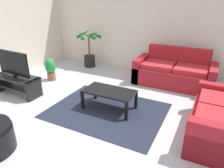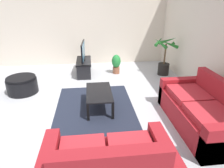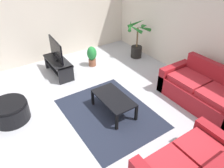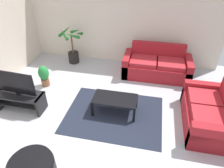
{
  "view_description": "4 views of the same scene",
  "coord_description": "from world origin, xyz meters",
  "px_view_note": "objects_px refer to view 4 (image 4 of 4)",
  "views": [
    {
      "loc": [
        1.97,
        -2.81,
        2.1
      ],
      "look_at": [
        0.17,
        0.72,
        0.41
      ],
      "focal_mm": 33.2,
      "sensor_mm": 36.0,
      "label": 1
    },
    {
      "loc": [
        4.09,
        0.27,
        2.26
      ],
      "look_at": [
        0.45,
        0.69,
        0.64
      ],
      "focal_mm": 31.75,
      "sensor_mm": 36.0,
      "label": 2
    },
    {
      "loc": [
        3.25,
        -1.61,
        3.14
      ],
      "look_at": [
        0.1,
        0.5,
        0.62
      ],
      "focal_mm": 34.63,
      "sensor_mm": 36.0,
      "label": 3
    },
    {
      "loc": [
        0.93,
        -3.06,
        3.23
      ],
      "look_at": [
        0.16,
        0.58,
        0.67
      ],
      "focal_mm": 32.21,
      "sensor_mm": 36.0,
      "label": 4
    }
  ],
  "objects_px": {
    "couch_main": "(156,66)",
    "potted_palm": "(73,49)",
    "tv_stand": "(20,99)",
    "couch_loveseat": "(209,114)",
    "potted_plant_small": "(44,75)",
    "coffee_table": "(115,100)",
    "tv": "(15,83)"
  },
  "relations": [
    {
      "from": "couch_main",
      "to": "potted_palm",
      "type": "xyz_separation_m",
      "value": [
        -2.7,
        0.26,
        0.19
      ]
    },
    {
      "from": "tv_stand",
      "to": "potted_palm",
      "type": "bearing_deg",
      "value": 81.61
    },
    {
      "from": "potted_palm",
      "to": "potted_plant_small",
      "type": "relative_size",
      "value": 1.92
    },
    {
      "from": "tv_stand",
      "to": "coffee_table",
      "type": "xyz_separation_m",
      "value": [
        2.19,
        0.36,
        0.06
      ]
    },
    {
      "from": "tv_stand",
      "to": "couch_main",
      "type": "bearing_deg",
      "value": 35.78
    },
    {
      "from": "couch_loveseat",
      "to": "potted_palm",
      "type": "distance_m",
      "value": 4.39
    },
    {
      "from": "tv",
      "to": "potted_palm",
      "type": "relative_size",
      "value": 0.82
    },
    {
      "from": "tv_stand",
      "to": "potted_palm",
      "type": "distance_m",
      "value": 2.51
    },
    {
      "from": "couch_main",
      "to": "potted_plant_small",
      "type": "bearing_deg",
      "value": -158.25
    },
    {
      "from": "couch_main",
      "to": "coffee_table",
      "type": "relative_size",
      "value": 1.93
    },
    {
      "from": "tv",
      "to": "couch_loveseat",
      "type": "bearing_deg",
      "value": 4.87
    },
    {
      "from": "tv",
      "to": "coffee_table",
      "type": "relative_size",
      "value": 0.96
    },
    {
      "from": "couch_loveseat",
      "to": "tv_stand",
      "type": "relative_size",
      "value": 1.45
    },
    {
      "from": "couch_main",
      "to": "couch_loveseat",
      "type": "bearing_deg",
      "value": -58.28
    },
    {
      "from": "couch_main",
      "to": "potted_palm",
      "type": "bearing_deg",
      "value": 174.46
    },
    {
      "from": "couch_loveseat",
      "to": "tv_stand",
      "type": "height_order",
      "value": "couch_loveseat"
    },
    {
      "from": "tv_stand",
      "to": "potted_plant_small",
      "type": "height_order",
      "value": "potted_plant_small"
    },
    {
      "from": "potted_palm",
      "to": "tv",
      "type": "bearing_deg",
      "value": -98.4
    },
    {
      "from": "coffee_table",
      "to": "potted_palm",
      "type": "height_order",
      "value": "potted_palm"
    },
    {
      "from": "couch_main",
      "to": "tv",
      "type": "bearing_deg",
      "value": -144.26
    },
    {
      "from": "tv_stand",
      "to": "potted_palm",
      "type": "xyz_separation_m",
      "value": [
        0.36,
        2.47,
        0.21
      ]
    },
    {
      "from": "couch_loveseat",
      "to": "coffee_table",
      "type": "distance_m",
      "value": 2.02
    },
    {
      "from": "couch_loveseat",
      "to": "tv",
      "type": "distance_m",
      "value": 4.25
    },
    {
      "from": "coffee_table",
      "to": "tv",
      "type": "bearing_deg",
      "value": -170.77
    },
    {
      "from": "couch_loveseat",
      "to": "couch_main",
      "type": "bearing_deg",
      "value": 121.72
    },
    {
      "from": "coffee_table",
      "to": "potted_plant_small",
      "type": "distance_m",
      "value": 2.21
    },
    {
      "from": "tv_stand",
      "to": "potted_plant_small",
      "type": "bearing_deg",
      "value": 85.55
    },
    {
      "from": "tv",
      "to": "potted_plant_small",
      "type": "height_order",
      "value": "tv"
    },
    {
      "from": "coffee_table",
      "to": "potted_palm",
      "type": "relative_size",
      "value": 0.86
    },
    {
      "from": "couch_loveseat",
      "to": "potted_palm",
      "type": "relative_size",
      "value": 1.37
    },
    {
      "from": "potted_palm",
      "to": "potted_plant_small",
      "type": "xyz_separation_m",
      "value": [
        -0.29,
        -1.45,
        -0.16
      ]
    },
    {
      "from": "coffee_table",
      "to": "potted_plant_small",
      "type": "xyz_separation_m",
      "value": [
        -2.11,
        0.66,
        -0.01
      ]
    }
  ]
}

